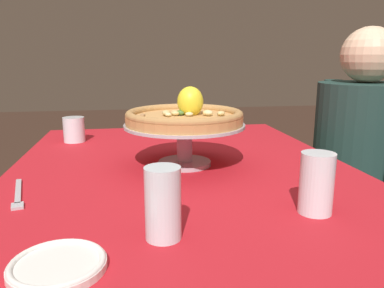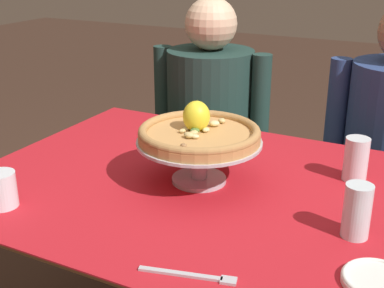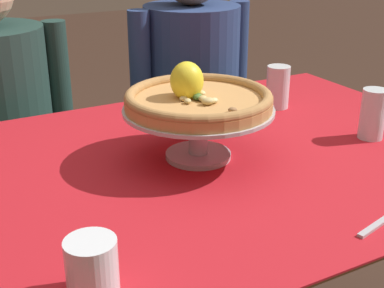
{
  "view_description": "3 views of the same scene",
  "coord_description": "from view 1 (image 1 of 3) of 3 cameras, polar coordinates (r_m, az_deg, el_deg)",
  "views": [
    {
      "loc": [
        0.99,
        -0.14,
        1.07
      ],
      "look_at": [
        -0.09,
        0.04,
        0.82
      ],
      "focal_mm": 35.25,
      "sensor_mm": 36.0,
      "label": 1
    },
    {
      "loc": [
        0.54,
        -1.16,
        1.38
      ],
      "look_at": [
        -0.06,
        0.0,
        0.87
      ],
      "focal_mm": 48.58,
      "sensor_mm": 36.0,
      "label": 2
    },
    {
      "loc": [
        -0.6,
        -0.98,
        1.27
      ],
      "look_at": [
        -0.06,
        0.01,
        0.8
      ],
      "focal_mm": 49.83,
      "sensor_mm": 36.0,
      "label": 3
    }
  ],
  "objects": [
    {
      "name": "pizza",
      "position": [
        1.06,
        -1.08,
        4.31
      ],
      "size": [
        0.33,
        0.33,
        0.1
      ],
      "color": "tan",
      "rests_on": "pizza_stand"
    },
    {
      "name": "water_glass_side_right",
      "position": [
        0.65,
        -4.41,
        -9.43
      ],
      "size": [
        0.06,
        0.06,
        0.13
      ],
      "color": "silver",
      "rests_on": "dining_table"
    },
    {
      "name": "diner_left",
      "position": [
        1.72,
        23.69,
        -4.39
      ],
      "size": [
        0.53,
        0.39,
        1.19
      ],
      "color": "#1E3833",
      "rests_on": "ground"
    },
    {
      "name": "side_plate",
      "position": [
        0.61,
        -19.66,
        -16.84
      ],
      "size": [
        0.14,
        0.14,
        0.02
      ],
      "color": "white",
      "rests_on": "dining_table"
    },
    {
      "name": "water_glass_back_right",
      "position": [
        0.79,
        18.29,
        -6.26
      ],
      "size": [
        0.07,
        0.07,
        0.12
      ],
      "color": "white",
      "rests_on": "dining_table"
    },
    {
      "name": "dining_table",
      "position": [
        1.08,
        -1.32,
        -9.15
      ],
      "size": [
        1.33,
        0.96,
        0.76
      ],
      "color": "olive",
      "rests_on": "ground"
    },
    {
      "name": "pizza_stand",
      "position": [
        1.07,
        -1.15,
        1.32
      ],
      "size": [
        0.34,
        0.34,
        0.12
      ],
      "color": "#B7B7C1",
      "rests_on": "dining_table"
    },
    {
      "name": "water_glass_front_left",
      "position": [
        1.45,
        -17.41,
        1.88
      ],
      "size": [
        0.08,
        0.08,
        0.09
      ],
      "color": "white",
      "rests_on": "dining_table"
    },
    {
      "name": "dinner_fork",
      "position": [
        0.94,
        -24.83,
        -7.0
      ],
      "size": [
        0.2,
        0.07,
        0.01
      ],
      "color": "#B7B7C1",
      "rests_on": "dining_table"
    }
  ]
}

